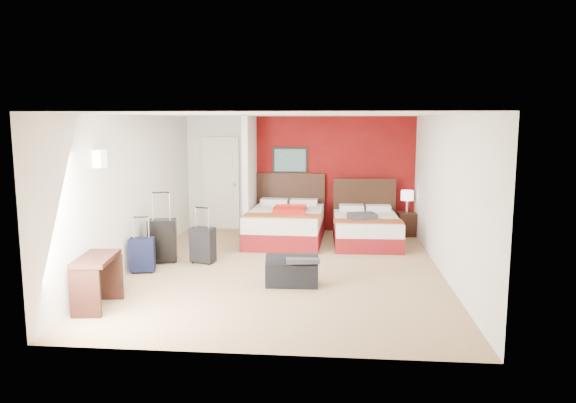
# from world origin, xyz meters

# --- Properties ---
(ground) EXTENTS (6.50, 6.50, 0.00)m
(ground) POSITION_xyz_m (0.00, 0.00, 0.00)
(ground) COLOR tan
(ground) RESTS_ON ground
(room_walls) EXTENTS (5.02, 6.52, 2.50)m
(room_walls) POSITION_xyz_m (-1.40, 1.42, 1.26)
(room_walls) COLOR silver
(room_walls) RESTS_ON ground
(red_accent_panel) EXTENTS (3.50, 0.04, 2.50)m
(red_accent_panel) POSITION_xyz_m (0.75, 3.23, 1.25)
(red_accent_panel) COLOR maroon
(red_accent_panel) RESTS_ON ground
(partition_wall) EXTENTS (0.12, 1.20, 2.50)m
(partition_wall) POSITION_xyz_m (-1.00, 2.61, 1.25)
(partition_wall) COLOR silver
(partition_wall) RESTS_ON ground
(entry_door) EXTENTS (0.82, 0.06, 2.05)m
(entry_door) POSITION_xyz_m (-1.75, 3.20, 1.02)
(entry_door) COLOR silver
(entry_door) RESTS_ON ground
(bed_left) EXTENTS (1.52, 2.12, 0.62)m
(bed_left) POSITION_xyz_m (-0.19, 2.06, 0.31)
(bed_left) COLOR silver
(bed_left) RESTS_ON ground
(bed_right) EXTENTS (1.31, 1.84, 0.54)m
(bed_right) POSITION_xyz_m (1.41, 1.98, 0.27)
(bed_right) COLOR silver
(bed_right) RESTS_ON ground
(red_suitcase_open) EXTENTS (0.66, 0.88, 0.11)m
(red_suitcase_open) POSITION_xyz_m (-0.09, 1.96, 0.67)
(red_suitcase_open) COLOR #B4190F
(red_suitcase_open) RESTS_ON bed_left
(jacket_bundle) EXTENTS (0.58, 0.51, 0.12)m
(jacket_bundle) POSITION_xyz_m (1.31, 1.68, 0.60)
(jacket_bundle) COLOR #3D3D42
(jacket_bundle) RESTS_ON bed_right
(nightstand) EXTENTS (0.39, 0.39, 0.50)m
(nightstand) POSITION_xyz_m (2.29, 2.79, 0.25)
(nightstand) COLOR black
(nightstand) RESTS_ON ground
(table_lamp) EXTENTS (0.34, 0.34, 0.47)m
(table_lamp) POSITION_xyz_m (2.29, 2.79, 0.73)
(table_lamp) COLOR silver
(table_lamp) RESTS_ON nightstand
(suitcase_black) EXTENTS (0.53, 0.40, 0.72)m
(suitcase_black) POSITION_xyz_m (-2.14, 0.25, 0.36)
(suitcase_black) COLOR black
(suitcase_black) RESTS_ON ground
(suitcase_charcoal) EXTENTS (0.44, 0.33, 0.58)m
(suitcase_charcoal) POSITION_xyz_m (-1.44, 0.26, 0.29)
(suitcase_charcoal) COLOR black
(suitcase_charcoal) RESTS_ON ground
(suitcase_navy) EXTENTS (0.42, 0.31, 0.53)m
(suitcase_navy) POSITION_xyz_m (-2.26, -0.39, 0.26)
(suitcase_navy) COLOR black
(suitcase_navy) RESTS_ON ground
(duffel_bag) EXTENTS (0.77, 0.43, 0.39)m
(duffel_bag) POSITION_xyz_m (0.18, -0.85, 0.19)
(duffel_bag) COLOR black
(duffel_bag) RESTS_ON ground
(jacket_draped) EXTENTS (0.53, 0.47, 0.06)m
(jacket_draped) POSITION_xyz_m (0.33, -0.90, 0.42)
(jacket_draped) COLOR #37373C
(jacket_draped) RESTS_ON duffel_bag
(desk) EXTENTS (0.51, 0.87, 0.69)m
(desk) POSITION_xyz_m (-2.24, -2.06, 0.35)
(desk) COLOR black
(desk) RESTS_ON ground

